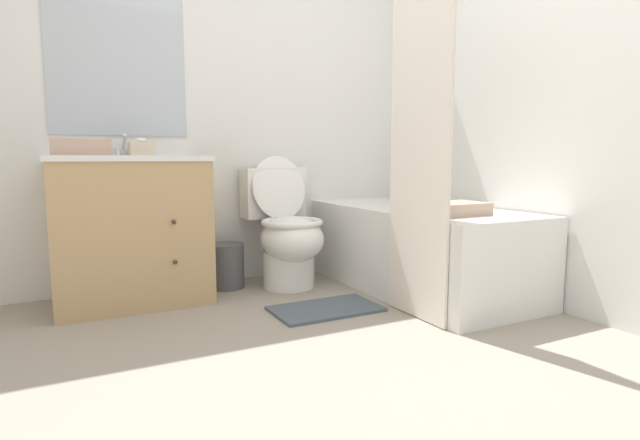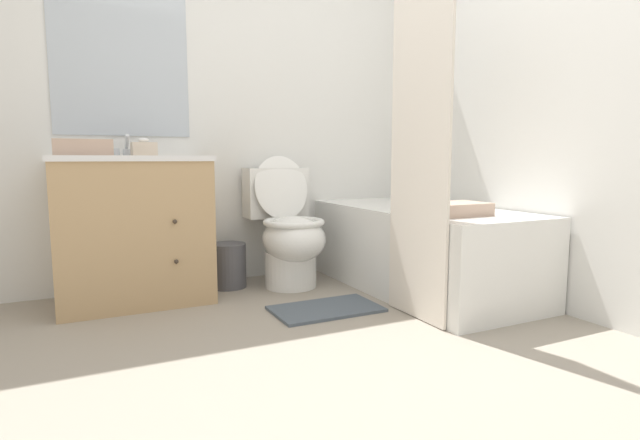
{
  "view_description": "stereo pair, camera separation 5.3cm",
  "coord_description": "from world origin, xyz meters",
  "px_view_note": "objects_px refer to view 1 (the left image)",
  "views": [
    {
      "loc": [
        -1.12,
        -1.5,
        0.81
      ],
      "look_at": [
        0.05,
        0.77,
        0.5
      ],
      "focal_mm": 28.0,
      "sensor_mm": 36.0,
      "label": 1
    },
    {
      "loc": [
        -1.07,
        -1.52,
        0.81
      ],
      "look_at": [
        0.05,
        0.77,
        0.5
      ],
      "focal_mm": 28.0,
      "sensor_mm": 36.0,
      "label": 2
    }
  ],
  "objects_px": {
    "vanity_cabinet": "(131,228)",
    "bathtub": "(418,248)",
    "bath_mat": "(326,309)",
    "sink_faucet": "(124,150)",
    "wastebasket": "(226,266)",
    "toilet": "(286,232)",
    "hand_towel_folded": "(81,147)",
    "tissue_box": "(141,149)",
    "bath_towel_folded": "(452,209)"
  },
  "relations": [
    {
      "from": "sink_faucet",
      "to": "bath_towel_folded",
      "type": "height_order",
      "value": "sink_faucet"
    },
    {
      "from": "toilet",
      "to": "tissue_box",
      "type": "xyz_separation_m",
      "value": [
        -0.84,
        0.12,
        0.52
      ]
    },
    {
      "from": "vanity_cabinet",
      "to": "toilet",
      "type": "height_order",
      "value": "toilet"
    },
    {
      "from": "wastebasket",
      "to": "tissue_box",
      "type": "bearing_deg",
      "value": -178.35
    },
    {
      "from": "bath_towel_folded",
      "to": "toilet",
      "type": "bearing_deg",
      "value": 124.6
    },
    {
      "from": "hand_towel_folded",
      "to": "bath_mat",
      "type": "distance_m",
      "value": 1.51
    },
    {
      "from": "wastebasket",
      "to": "tissue_box",
      "type": "relative_size",
      "value": 2.05
    },
    {
      "from": "vanity_cabinet",
      "to": "hand_towel_folded",
      "type": "bearing_deg",
      "value": -149.15
    },
    {
      "from": "sink_faucet",
      "to": "bathtub",
      "type": "bearing_deg",
      "value": -22.5
    },
    {
      "from": "toilet",
      "to": "tissue_box",
      "type": "distance_m",
      "value": 0.99
    },
    {
      "from": "sink_faucet",
      "to": "tissue_box",
      "type": "bearing_deg",
      "value": -56.3
    },
    {
      "from": "hand_towel_folded",
      "to": "bath_mat",
      "type": "bearing_deg",
      "value": -24.05
    },
    {
      "from": "sink_faucet",
      "to": "bath_mat",
      "type": "xyz_separation_m",
      "value": [
        0.9,
        -0.82,
        -0.85
      ]
    },
    {
      "from": "bath_mat",
      "to": "sink_faucet",
      "type": "bearing_deg",
      "value": 137.48
    },
    {
      "from": "bathtub",
      "to": "bath_towel_folded",
      "type": "distance_m",
      "value": 0.52
    },
    {
      "from": "toilet",
      "to": "bathtub",
      "type": "bearing_deg",
      "value": -31.69
    },
    {
      "from": "vanity_cabinet",
      "to": "tissue_box",
      "type": "distance_m",
      "value": 0.46
    },
    {
      "from": "wastebasket",
      "to": "hand_towel_folded",
      "type": "bearing_deg",
      "value": -165.28
    },
    {
      "from": "bath_mat",
      "to": "vanity_cabinet",
      "type": "bearing_deg",
      "value": 144.23
    },
    {
      "from": "toilet",
      "to": "bathtub",
      "type": "distance_m",
      "value": 0.83
    },
    {
      "from": "bathtub",
      "to": "wastebasket",
      "type": "xyz_separation_m",
      "value": [
        -1.07,
        0.57,
        -0.12
      ]
    },
    {
      "from": "bathtub",
      "to": "bath_mat",
      "type": "xyz_separation_m",
      "value": [
        -0.73,
        -0.15,
        -0.25
      ]
    },
    {
      "from": "bathtub",
      "to": "wastebasket",
      "type": "relative_size",
      "value": 5.48
    },
    {
      "from": "wastebasket",
      "to": "bath_mat",
      "type": "relative_size",
      "value": 0.49
    },
    {
      "from": "bathtub",
      "to": "wastebasket",
      "type": "distance_m",
      "value": 1.21
    },
    {
      "from": "wastebasket",
      "to": "toilet",
      "type": "bearing_deg",
      "value": -19.81
    },
    {
      "from": "vanity_cabinet",
      "to": "bathtub",
      "type": "distance_m",
      "value": 1.71
    },
    {
      "from": "tissue_box",
      "to": "hand_towel_folded",
      "type": "xyz_separation_m",
      "value": [
        -0.32,
        -0.2,
        0.0
      ]
    },
    {
      "from": "bath_towel_folded",
      "to": "bath_mat",
      "type": "height_order",
      "value": "bath_towel_folded"
    },
    {
      "from": "vanity_cabinet",
      "to": "toilet",
      "type": "distance_m",
      "value": 0.93
    },
    {
      "from": "bathtub",
      "to": "vanity_cabinet",
      "type": "bearing_deg",
      "value": 162.99
    },
    {
      "from": "vanity_cabinet",
      "to": "wastebasket",
      "type": "height_order",
      "value": "vanity_cabinet"
    },
    {
      "from": "sink_faucet",
      "to": "bath_mat",
      "type": "bearing_deg",
      "value": -42.52
    },
    {
      "from": "wastebasket",
      "to": "bath_towel_folded",
      "type": "distance_m",
      "value": 1.43
    },
    {
      "from": "tissue_box",
      "to": "wastebasket",
      "type": "bearing_deg",
      "value": 1.65
    },
    {
      "from": "sink_faucet",
      "to": "wastebasket",
      "type": "height_order",
      "value": "sink_faucet"
    },
    {
      "from": "wastebasket",
      "to": "bath_towel_folded",
      "type": "bearing_deg",
      "value": -46.05
    },
    {
      "from": "sink_faucet",
      "to": "toilet",
      "type": "bearing_deg",
      "value": -14.49
    },
    {
      "from": "sink_faucet",
      "to": "wastebasket",
      "type": "relative_size",
      "value": 0.51
    },
    {
      "from": "toilet",
      "to": "hand_towel_folded",
      "type": "distance_m",
      "value": 1.27
    },
    {
      "from": "sink_faucet",
      "to": "toilet",
      "type": "distance_m",
      "value": 1.08
    },
    {
      "from": "vanity_cabinet",
      "to": "bath_mat",
      "type": "height_order",
      "value": "vanity_cabinet"
    },
    {
      "from": "toilet",
      "to": "tissue_box",
      "type": "bearing_deg",
      "value": 172.12
    },
    {
      "from": "toilet",
      "to": "bath_towel_folded",
      "type": "bearing_deg",
      "value": -55.4
    },
    {
      "from": "sink_faucet",
      "to": "tissue_box",
      "type": "xyz_separation_m",
      "value": [
        0.08,
        -0.12,
        0.01
      ]
    },
    {
      "from": "tissue_box",
      "to": "bath_towel_folded",
      "type": "relative_size",
      "value": 0.38
    },
    {
      "from": "vanity_cabinet",
      "to": "sink_faucet",
      "type": "distance_m",
      "value": 0.47
    },
    {
      "from": "vanity_cabinet",
      "to": "bath_towel_folded",
      "type": "xyz_separation_m",
      "value": [
        1.51,
        -0.92,
        0.12
      ]
    },
    {
      "from": "toilet",
      "to": "hand_towel_folded",
      "type": "relative_size",
      "value": 3.01
    },
    {
      "from": "toilet",
      "to": "hand_towel_folded",
      "type": "xyz_separation_m",
      "value": [
        -1.16,
        -0.08,
        0.52
      ]
    }
  ]
}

